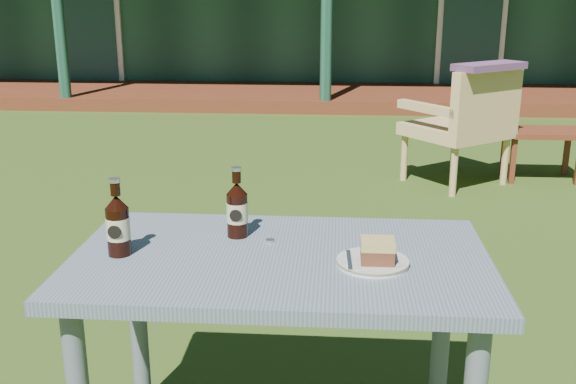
# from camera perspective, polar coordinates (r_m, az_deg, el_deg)

# --- Properties ---
(ground) EXTENTS (80.00, 80.00, 0.00)m
(ground) POSITION_cam_1_polar(r_m,az_deg,el_deg) (3.69, 1.51, -6.41)
(ground) COLOR #334916
(cafe_table) EXTENTS (1.20, 0.70, 0.72)m
(cafe_table) POSITION_cam_1_polar(r_m,az_deg,el_deg) (1.98, -0.65, -8.08)
(cafe_table) COLOR slate
(cafe_table) RESTS_ON ground
(plate) EXTENTS (0.20, 0.20, 0.01)m
(plate) POSITION_cam_1_polar(r_m,az_deg,el_deg) (1.89, 7.17, -5.88)
(plate) COLOR silver
(plate) RESTS_ON cafe_table
(cake_slice) EXTENTS (0.09, 0.09, 0.06)m
(cake_slice) POSITION_cam_1_polar(r_m,az_deg,el_deg) (1.87, 7.58, -4.93)
(cake_slice) COLOR #542C1B
(cake_slice) RESTS_ON plate
(fork) EXTENTS (0.02, 0.14, 0.00)m
(fork) POSITION_cam_1_polar(r_m,az_deg,el_deg) (1.88, 5.20, -5.74)
(fork) COLOR silver
(fork) RESTS_ON plate
(cola_bottle_near) EXTENTS (0.07, 0.07, 0.22)m
(cola_bottle_near) POSITION_cam_1_polar(r_m,az_deg,el_deg) (2.07, -4.33, -1.45)
(cola_bottle_near) COLOR black
(cola_bottle_near) RESTS_ON cafe_table
(cola_bottle_far) EXTENTS (0.07, 0.07, 0.23)m
(cola_bottle_far) POSITION_cam_1_polar(r_m,az_deg,el_deg) (1.98, -14.21, -2.70)
(cola_bottle_far) COLOR black
(cola_bottle_far) RESTS_ON cafe_table
(bottle_cap) EXTENTS (0.03, 0.03, 0.01)m
(bottle_cap) POSITION_cam_1_polar(r_m,az_deg,el_deg) (2.04, -1.53, -4.15)
(bottle_cap) COLOR silver
(bottle_cap) RESTS_ON cafe_table
(armchair_left) EXTENTS (0.91, 0.90, 0.90)m
(armchair_left) POSITION_cam_1_polar(r_m,az_deg,el_deg) (5.29, 14.82, 5.89)
(armchair_left) COLOR tan
(armchair_left) RESTS_ON ground
(floral_throw) EXTENTS (0.59, 0.52, 0.05)m
(floral_throw) POSITION_cam_1_polar(r_m,az_deg,el_deg) (5.11, 16.70, 10.16)
(floral_throw) COLOR #5E385D
(floral_throw) RESTS_ON armchair_left
(side_table) EXTENTS (0.60, 0.40, 0.40)m
(side_table) POSITION_cam_1_polar(r_m,az_deg,el_deg) (5.68, 20.74, 4.37)
(side_table) COLOR #5A2816
(side_table) RESTS_ON ground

